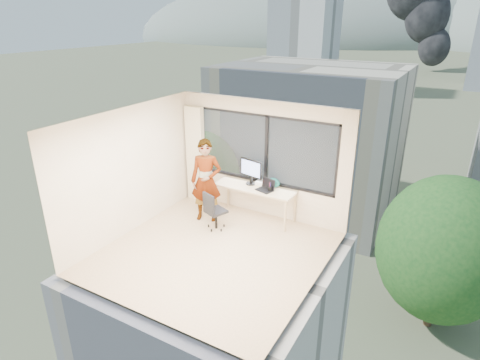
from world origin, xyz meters
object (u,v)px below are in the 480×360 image
Objects in this scene: laptop at (265,186)px; person at (206,181)px; desk at (255,202)px; game_console at (264,183)px; chair at (216,210)px; handbag at (274,183)px; monitor at (251,172)px.

person is at bearing -139.86° from laptop.
game_console is at bearing 65.10° from desk.
handbag reaches higher than chair.
laptop is 0.27m from handbag.
desk is 1.19m from person.
chair reaches higher than desk.
person is (-0.90, -0.56, 0.54)m from desk.
chair is at bearing -97.35° from monitor.
laptop is 1.31× the size of handbag.
chair is 1.27m from game_console.
laptop is at bearing 67.26° from chair.
handbag is (1.26, 0.75, -0.06)m from person.
person is 3.16× the size of monitor.
game_console is at bearing -173.21° from handbag.
chair is at bearing -120.97° from game_console.
chair is 2.35× the size of laptop.
person is 5.76× the size of game_console.
laptop is (1.16, 0.50, -0.05)m from person.
person reaches higher than game_console.
game_console is 0.87× the size of laptop.
game_console is (0.26, 0.11, -0.25)m from monitor.
desk is 5.65× the size of game_console.
desk is 4.90× the size of laptop.
monitor is at bearing -156.18° from handbag.
desk is at bearing -177.37° from laptop.
desk is at bearing 81.53° from chair.
laptop is (0.43, -0.18, -0.18)m from monitor.
handbag is (0.09, 0.25, -0.00)m from laptop.
laptop reaches higher than handbag.
person reaches higher than monitor.
monitor is 2.07× the size of handbag.
chair is 1.16m from laptop.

